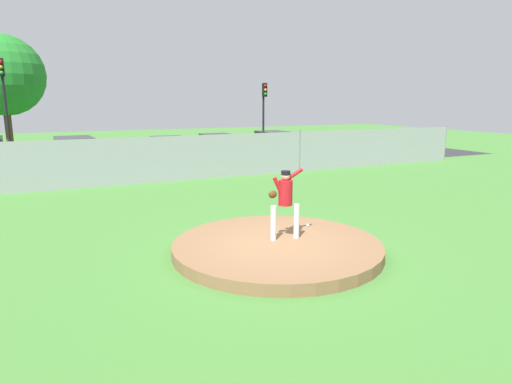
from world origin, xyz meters
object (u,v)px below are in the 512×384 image
Objects in this scene: parked_car_silver at (75,155)px; traffic_light_far at (264,105)px; parked_car_navy at (274,146)px; pitcher_youth at (285,197)px; baseball at (308,225)px; traffic_light_near at (4,94)px; parked_car_teal at (171,152)px; parked_car_charcoal at (219,149)px.

traffic_light_far reaches higher than parked_car_silver.
pitcher_youth is at bearing -116.73° from parked_car_navy.
traffic_light_near reaches higher than baseball.
traffic_light_near is (-7.67, 3.81, 2.99)m from parked_car_teal.
parked_car_silver is 0.98× the size of parked_car_charcoal.
parked_car_teal is at bearing -6.63° from parked_car_silver.
traffic_light_far is at bearing 66.98° from baseball.
traffic_light_near is 15.27m from traffic_light_far.
parked_car_navy is 1.02× the size of parked_car_teal.
parked_car_navy is at bearing -14.38° from traffic_light_near.
pitcher_youth is 15.30m from parked_car_silver.
parked_car_navy is at bearing -108.12° from traffic_light_far.
traffic_light_near reaches higher than parked_car_navy.
parked_car_silver is 0.84× the size of traffic_light_near.
parked_car_teal is (-6.27, -0.24, -0.04)m from parked_car_navy.
parked_car_navy is 3.50m from parked_car_charcoal.
pitcher_youth is 0.39× the size of parked_car_navy.
baseball is at bearing -66.44° from traffic_light_near.
baseball is at bearing -101.43° from parked_car_charcoal.
pitcher_youth reaches higher than parked_car_charcoal.
parked_car_teal is 0.75× the size of traffic_light_near.
parked_car_charcoal is at bearing -140.01° from traffic_light_far.
pitcher_youth is 0.35× the size of parked_car_charcoal.
parked_car_charcoal is 11.44m from traffic_light_near.
pitcher_youth is at bearing -94.25° from parked_car_teal.
traffic_light_near is 1.21× the size of traffic_light_far.
parked_car_navy is at bearing 65.64° from baseball.
parked_car_teal is at bearing -175.69° from parked_car_charcoal.
pitcher_youth is at bearing -114.97° from traffic_light_far.
pitcher_youth is 19.46m from traffic_light_near.
parked_car_charcoal is (7.43, -0.33, -0.03)m from parked_car_silver.
pitcher_youth is 0.30× the size of traffic_light_near.
parked_car_charcoal is at bearing -179.53° from parked_car_navy.
parked_car_silver is at bearing -47.34° from traffic_light_near.
parked_car_silver reaches higher than parked_car_navy.
parked_car_silver is 10.93m from parked_car_navy.
traffic_light_near reaches higher than pitcher_youth.
traffic_light_far is (1.31, 4.00, 2.37)m from parked_car_navy.
parked_car_silver is at bearing 177.45° from parked_car_charcoal.
parked_car_charcoal is (3.84, 14.54, -0.47)m from pitcher_youth.
parked_car_silver is at bearing -163.17° from traffic_light_far.
parked_car_navy is 0.92× the size of traffic_light_far.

